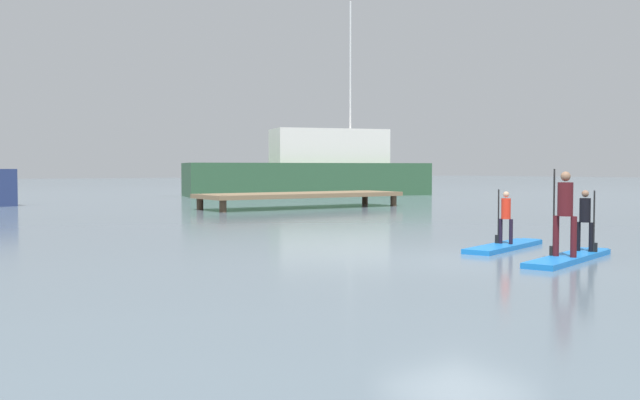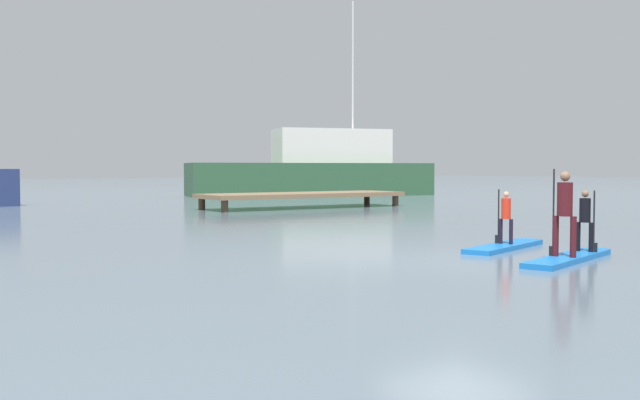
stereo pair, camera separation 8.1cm
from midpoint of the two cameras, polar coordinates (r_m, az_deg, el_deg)
The scene contains 8 objects.
ground_plane at distance 13.90m, azimuth 10.53°, elevation -4.63°, with size 240.00×240.00×0.00m, color slate.
paddleboard_near at distance 16.11m, azimuth 14.15°, elevation -3.51°, with size 3.06×1.54×0.10m.
paddler_child_solo at distance 16.06m, azimuth 14.14°, elevation -1.10°, with size 0.25×0.38×1.16m.
paddleboard_far at distance 14.36m, azimuth 18.80°, elevation -4.29°, with size 3.31×1.54×0.10m.
paddler_adult at distance 13.99m, azimuth 18.41°, elevation -0.59°, with size 0.35×0.48×1.60m.
paddler_child_front at distance 15.05m, azimuth 19.87°, elevation -1.25°, with size 0.26×0.40×1.19m.
fishing_boat_white_large at distance 46.69m, azimuth -0.60°, elevation 2.29°, with size 16.01×8.36×12.50m.
floating_dock at distance 31.79m, azimuth -1.55°, elevation 0.39°, with size 9.20×2.76×0.65m.
Camera 1 is at (-9.66, -9.86, 1.71)m, focal length 40.98 mm.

